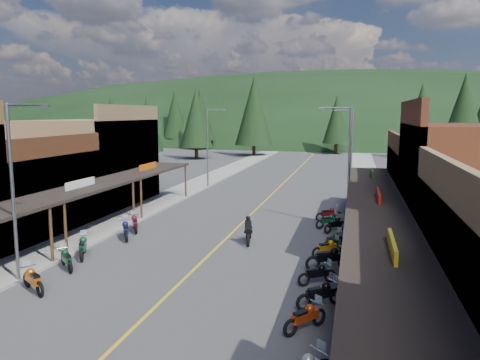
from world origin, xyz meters
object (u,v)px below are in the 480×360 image
Objects in this scene: pine_8 at (147,124)px; pine_10 at (196,118)px; bike_west_5 at (33,279)px; bike_west_7 at (83,246)px; pine_1 at (200,115)px; bike_west_9 at (135,222)px; streetlight_2 at (347,161)px; bike_east_12 at (329,213)px; streetlight_1 at (209,144)px; bike_west_8 at (126,229)px; pedestrian_east_b at (360,203)px; streetlight_0 at (15,185)px; shop_west_3 at (91,162)px; bike_east_11 at (328,220)px; pine_7 at (175,115)px; bike_east_7 at (329,257)px; bike_east_9 at (333,240)px; bike_east_5 at (321,293)px; pine_2 at (254,111)px; pine_3 at (337,119)px; bike_east_6 at (317,273)px; rider_on_bike at (249,232)px; pine_11 at (464,116)px; pedestrian_east_a at (374,261)px; shop_west_2 at (10,193)px; pine_0 at (111,119)px; pine_4 at (421,115)px; streetlight_3 at (351,141)px; bike_west_6 at (66,258)px; bike_east_8 at (327,247)px.

pine_10 is at bearing 68.20° from pine_8.
bike_west_7 reaches higher than bike_west_5.
bike_west_9 is (17.81, -66.32, -6.64)m from pine_1.
bike_east_12 is (-1.14, 1.63, -3.90)m from streetlight_2.
streetlight_1 is 0.80× the size of pine_8.
bike_west_8 is 1.38× the size of pedestrian_east_b.
streetlight_0 is 20.55m from bike_east_12.
shop_west_3 is 5.76× the size of bike_east_11.
pine_7 is at bearing 105.52° from pine_8.
bike_east_7 is 1.18× the size of bike_east_9.
bike_west_5 is 12.04m from bike_east_5.
pine_2 is (14.00, -12.00, 0.75)m from pine_1.
pine_3 is at bearing 76.02° from streetlight_1.
bike_west_9 is at bearing -156.45° from bike_east_9.
pine_1 is at bearing 99.87° from shop_west_3.
rider_on_bike reaches higher than bike_east_6.
streetlight_2 is 0.65× the size of pine_11.
pine_10 is 6.19× the size of pedestrian_east_a.
bike_west_8 is at bearing 81.98° from streetlight_0.
pine_7 is (-18.25, 74.30, 4.70)m from shop_west_2.
pine_4 is at bearing -1.97° from pine_0.
bike_west_8 is at bearing -75.10° from pine_1.
streetlight_1 is at bearing 60.56° from bike_west_9.
streetlight_3 is at bearing 68.95° from rider_on_bike.
pine_10 is at bearing 165.73° from bike_east_5.
pine_0 is at bearing 70.75° from bike_west_6.
pine_0 is 72.58m from bike_west_7.
streetlight_1 is 23.51m from pine_8.
bike_west_6 is at bearing -121.98° from bike_west_8.
pine_1 reaches higher than pine_3.
bike_east_11 is at bearing 145.99° from bike_east_6.
shop_west_2 is 5.75× the size of bike_east_8.
shop_west_2 is 1.36× the size of streetlight_3.
pine_8 reaches higher than bike_east_5.
rider_on_bike is at bearing -66.13° from streetlight_1.
streetlight_1 reaches higher than bike_east_6.
pine_4 is 6.35× the size of bike_east_12.
pine_2 is at bearing 56.31° from pine_8.
pine_3 reaches higher than bike_east_11.
bike_west_7 is at bearing -76.84° from bike_east_12.
pine_11 is at bearing -36.03° from pine_1.
bike_east_12 is at bearing -5.44° from bike_west_9.
pine_10 is at bearing -51.23° from pedestrian_east_b.
pedestrian_east_a is (2.59, -12.09, 0.52)m from bike_east_12.
bike_east_7 is 1.44× the size of pedestrian_east_b.
bike_west_7 is 0.96× the size of bike_east_7.
bike_east_6 is 0.81× the size of bike_east_7.
shop_west_2 is 24.03m from pedestrian_east_b.
pedestrian_east_b is (2.05, 4.45, 0.42)m from bike_east_11.
bike_east_7 is (28.38, -40.97, -5.31)m from pine_8.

